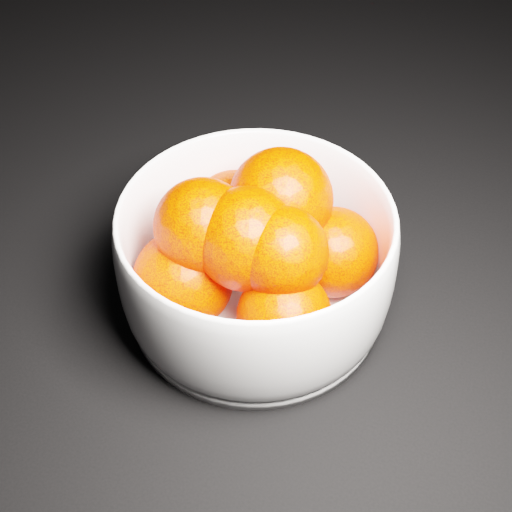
% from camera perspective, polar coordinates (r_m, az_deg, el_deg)
% --- Properties ---
extents(bowl, '(0.22, 0.22, 0.11)m').
position_cam_1_polar(bowl, '(0.56, 0.00, -0.38)').
color(bowl, silver).
rests_on(bowl, ground).
extents(orange_pile, '(0.18, 0.17, 0.12)m').
position_cam_1_polar(orange_pile, '(0.55, -0.16, 0.95)').
color(orange_pile, '#F32100').
rests_on(orange_pile, bowl).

